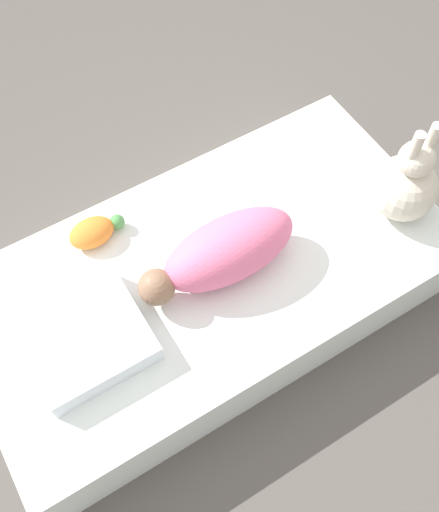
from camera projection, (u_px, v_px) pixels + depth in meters
The scene contains 6 objects.
ground_plane at pixel (211, 298), 2.01m from camera, with size 12.00×12.00×0.00m, color #514C47.
bed_mattress at pixel (210, 283), 1.92m from camera, with size 1.48×0.77×0.23m.
swaddled_baby at pixel (224, 252), 1.74m from camera, with size 0.51×0.21×0.18m.
pillow at pixel (85, 337), 1.66m from camera, with size 0.32×0.31×0.07m.
bunny_plush at pixel (406, 184), 1.82m from camera, with size 0.21×0.21×0.36m.
turtle_plush at pixel (94, 232), 1.84m from camera, with size 0.18×0.10×0.07m.
Camera 1 is at (-0.44, -0.78, 1.81)m, focal length 42.00 mm.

